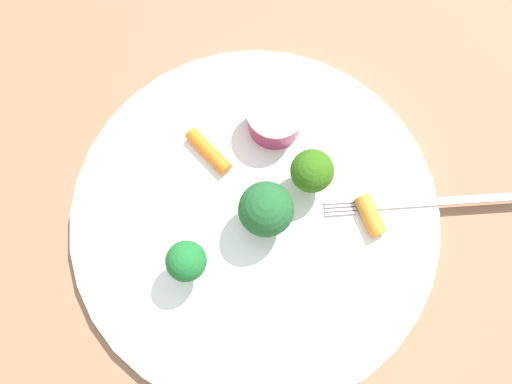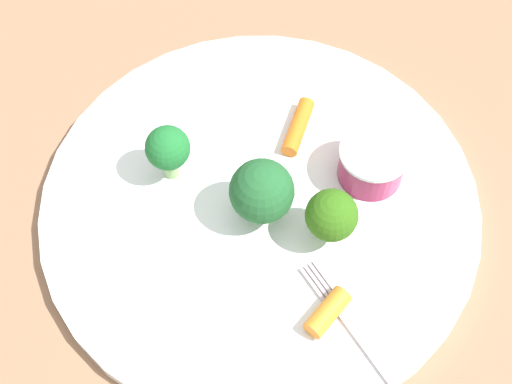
{
  "view_description": "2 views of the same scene",
  "coord_description": "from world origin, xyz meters",
  "views": [
    {
      "loc": [
        -0.09,
        -0.04,
        0.42
      ],
      "look_at": [
        0.02,
        0.01,
        0.02
      ],
      "focal_mm": 34.68,
      "sensor_mm": 36.0,
      "label": 1
    },
    {
      "loc": [
        -0.03,
        -0.27,
        0.49
      ],
      "look_at": [
        -0.0,
        0.0,
        0.03
      ],
      "focal_mm": 53.42,
      "sensor_mm": 36.0,
      "label": 2
    }
  ],
  "objects": [
    {
      "name": "broccoli_floret_2",
      "position": [
        -0.0,
        -0.01,
        0.04
      ],
      "size": [
        0.04,
        0.04,
        0.05
      ],
      "color": "#7EBF72",
      "rests_on": "plate"
    },
    {
      "name": "ground_plane",
      "position": [
        0.0,
        0.0,
        0.0
      ],
      "size": [
        2.4,
        2.4,
        0.0
      ],
      "primitive_type": "plane",
      "color": "#8A6448"
    },
    {
      "name": "sauce_cup",
      "position": [
        0.08,
        0.02,
        0.03
      ],
      "size": [
        0.05,
        0.05,
        0.03
      ],
      "color": "#931F49",
      "rests_on": "plate"
    },
    {
      "name": "broccoli_floret_0",
      "position": [
        0.04,
        -0.03,
        0.04
      ],
      "size": [
        0.04,
        0.04,
        0.05
      ],
      "color": "#84BA6B",
      "rests_on": "plate"
    },
    {
      "name": "plate",
      "position": [
        0.0,
        0.0,
        0.01
      ],
      "size": [
        0.32,
        0.32,
        0.01
      ],
      "primitive_type": "cylinder",
      "color": "white",
      "rests_on": "ground_plane"
    },
    {
      "name": "fork",
      "position": [
        0.06,
        -0.13,
        0.01
      ],
      "size": [
        0.09,
        0.17,
        0.0
      ],
      "color": "#C2B1B8",
      "rests_on": "plate"
    },
    {
      "name": "carrot_stick_1",
      "position": [
        0.03,
        -0.09,
        0.02
      ],
      "size": [
        0.04,
        0.03,
        0.01
      ],
      "primitive_type": "cylinder",
      "rotation": [
        1.57,
        0.0,
        5.48
      ],
      "color": "orange",
      "rests_on": "plate"
    },
    {
      "name": "broccoli_floret_1",
      "position": [
        -0.06,
        0.03,
        0.04
      ],
      "size": [
        0.03,
        0.03,
        0.05
      ],
      "color": "#8BB46E",
      "rests_on": "plate"
    },
    {
      "name": "carrot_stick_0",
      "position": [
        0.04,
        0.06,
        0.02
      ],
      "size": [
        0.03,
        0.05,
        0.01
      ],
      "primitive_type": "cylinder",
      "rotation": [
        1.57,
        0.0,
        5.86
      ],
      "color": "orange",
      "rests_on": "plate"
    }
  ]
}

